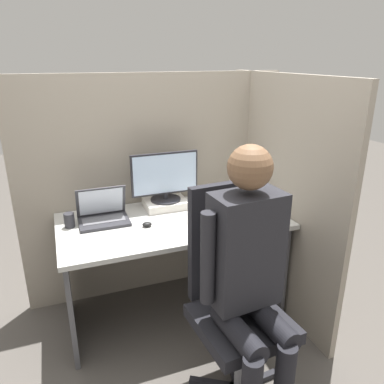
{
  "coord_description": "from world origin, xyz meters",
  "views": [
    {
      "loc": [
        -0.69,
        -1.82,
        1.77
      ],
      "look_at": [
        0.07,
        0.19,
        0.99
      ],
      "focal_mm": 35.0,
      "sensor_mm": 36.0,
      "label": 1
    }
  ],
  "objects_px": {
    "paper_box": "(166,204)",
    "office_chair": "(234,291)",
    "laptop": "(103,215)",
    "person": "(250,269)",
    "monitor": "(165,177)",
    "carrot_toy": "(200,226)",
    "stapler": "(247,197)",
    "pen_cup": "(69,220)"
  },
  "relations": [
    {
      "from": "monitor",
      "to": "laptop",
      "type": "distance_m",
      "value": 0.5
    },
    {
      "from": "stapler",
      "to": "pen_cup",
      "type": "relative_size",
      "value": 1.73
    },
    {
      "from": "paper_box",
      "to": "pen_cup",
      "type": "relative_size",
      "value": 3.22
    },
    {
      "from": "paper_box",
      "to": "office_chair",
      "type": "relative_size",
      "value": 0.26
    },
    {
      "from": "monitor",
      "to": "stapler",
      "type": "relative_size",
      "value": 2.98
    },
    {
      "from": "paper_box",
      "to": "monitor",
      "type": "xyz_separation_m",
      "value": [
        -0.0,
        0.0,
        0.2
      ]
    },
    {
      "from": "monitor",
      "to": "carrot_toy",
      "type": "height_order",
      "value": "monitor"
    },
    {
      "from": "carrot_toy",
      "to": "office_chair",
      "type": "height_order",
      "value": "office_chair"
    },
    {
      "from": "person",
      "to": "pen_cup",
      "type": "xyz_separation_m",
      "value": [
        -0.77,
        0.97,
        -0.03
      ]
    },
    {
      "from": "pen_cup",
      "to": "monitor",
      "type": "bearing_deg",
      "value": 8.99
    },
    {
      "from": "paper_box",
      "to": "stapler",
      "type": "height_order",
      "value": "paper_box"
    },
    {
      "from": "person",
      "to": "paper_box",
      "type": "bearing_deg",
      "value": 94.97
    },
    {
      "from": "laptop",
      "to": "stapler",
      "type": "bearing_deg",
      "value": 0.53
    },
    {
      "from": "monitor",
      "to": "pen_cup",
      "type": "relative_size",
      "value": 5.15
    },
    {
      "from": "person",
      "to": "pen_cup",
      "type": "height_order",
      "value": "person"
    },
    {
      "from": "monitor",
      "to": "paper_box",
      "type": "bearing_deg",
      "value": -90.0
    },
    {
      "from": "paper_box",
      "to": "laptop",
      "type": "bearing_deg",
      "value": -167.81
    },
    {
      "from": "paper_box",
      "to": "monitor",
      "type": "distance_m",
      "value": 0.2
    },
    {
      "from": "carrot_toy",
      "to": "pen_cup",
      "type": "xyz_separation_m",
      "value": [
        -0.77,
        0.32,
        0.03
      ]
    },
    {
      "from": "person",
      "to": "office_chair",
      "type": "bearing_deg",
      "value": 85.58
    },
    {
      "from": "stapler",
      "to": "carrot_toy",
      "type": "xyz_separation_m",
      "value": [
        -0.51,
        -0.34,
        -0.01
      ]
    },
    {
      "from": "office_chair",
      "to": "pen_cup",
      "type": "distance_m",
      "value": 1.13
    },
    {
      "from": "laptop",
      "to": "person",
      "type": "relative_size",
      "value": 0.23
    },
    {
      "from": "monitor",
      "to": "stapler",
      "type": "distance_m",
      "value": 0.65
    },
    {
      "from": "carrot_toy",
      "to": "pen_cup",
      "type": "distance_m",
      "value": 0.84
    },
    {
      "from": "paper_box",
      "to": "office_chair",
      "type": "xyz_separation_m",
      "value": [
        0.11,
        -0.9,
        -0.18
      ]
    },
    {
      "from": "carrot_toy",
      "to": "pen_cup",
      "type": "bearing_deg",
      "value": 157.34
    },
    {
      "from": "monitor",
      "to": "carrot_toy",
      "type": "xyz_separation_m",
      "value": [
        0.1,
        -0.43,
        -0.21
      ]
    },
    {
      "from": "paper_box",
      "to": "stapler",
      "type": "relative_size",
      "value": 1.86
    },
    {
      "from": "monitor",
      "to": "person",
      "type": "height_order",
      "value": "person"
    },
    {
      "from": "laptop",
      "to": "person",
      "type": "distance_m",
      "value": 1.12
    },
    {
      "from": "paper_box",
      "to": "person",
      "type": "distance_m",
      "value": 1.08
    },
    {
      "from": "laptop",
      "to": "pen_cup",
      "type": "bearing_deg",
      "value": -178.77
    },
    {
      "from": "carrot_toy",
      "to": "office_chair",
      "type": "xyz_separation_m",
      "value": [
        0.01,
        -0.47,
        -0.18
      ]
    },
    {
      "from": "stapler",
      "to": "person",
      "type": "height_order",
      "value": "person"
    },
    {
      "from": "person",
      "to": "carrot_toy",
      "type": "bearing_deg",
      "value": 89.46
    },
    {
      "from": "pen_cup",
      "to": "stapler",
      "type": "bearing_deg",
      "value": 0.64
    },
    {
      "from": "paper_box",
      "to": "carrot_toy",
      "type": "distance_m",
      "value": 0.44
    },
    {
      "from": "stapler",
      "to": "pen_cup",
      "type": "distance_m",
      "value": 1.28
    },
    {
      "from": "paper_box",
      "to": "person",
      "type": "bearing_deg",
      "value": -85.03
    },
    {
      "from": "paper_box",
      "to": "monitor",
      "type": "relative_size",
      "value": 0.63
    },
    {
      "from": "stapler",
      "to": "monitor",
      "type": "bearing_deg",
      "value": 171.43
    }
  ]
}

